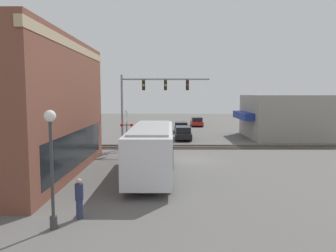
{
  "coord_description": "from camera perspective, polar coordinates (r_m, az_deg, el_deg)",
  "views": [
    {
      "loc": [
        -25.05,
        1.66,
        5.09
      ],
      "look_at": [
        3.38,
        1.84,
        2.31
      ],
      "focal_mm": 35.0,
      "sensor_mm": 36.0,
      "label": 1
    }
  ],
  "objects": [
    {
      "name": "ground_plane",
      "position": [
        25.61,
        4.09,
        -5.9
      ],
      "size": [
        120.0,
        120.0,
        0.0
      ],
      "primitive_type": "plane",
      "color": "#605E5B"
    },
    {
      "name": "brick_building",
      "position": [
        22.92,
        -26.51,
        2.95
      ],
      "size": [
        14.55,
        9.09,
        8.55
      ],
      "color": "brown",
      "rests_on": "ground"
    },
    {
      "name": "shop_building",
      "position": [
        40.71,
        19.59,
        1.6
      ],
      "size": [
        9.41,
        9.79,
        4.98
      ],
      "color": "gray",
      "rests_on": "ground"
    },
    {
      "name": "city_bus",
      "position": [
        20.51,
        -2.84,
        -3.91
      ],
      "size": [
        10.26,
        2.59,
        3.1
      ],
      "color": "silver",
      "rests_on": "ground"
    },
    {
      "name": "traffic_signal_gantry",
      "position": [
        29.93,
        -3.35,
        5.6
      ],
      "size": [
        0.42,
        8.05,
        6.84
      ],
      "color": "gray",
      "rests_on": "ground"
    },
    {
      "name": "crossing_signal",
      "position": [
        29.86,
        -7.21,
        0.16
      ],
      "size": [
        1.41,
        1.18,
        3.81
      ],
      "color": "gray",
      "rests_on": "ground"
    },
    {
      "name": "streetlamp",
      "position": [
        12.94,
        -19.65,
        -5.37
      ],
      "size": [
        0.44,
        0.44,
        4.51
      ],
      "color": "#38383A",
      "rests_on": "ground"
    },
    {
      "name": "rail_track_near",
      "position": [
        31.5,
        3.38,
        -3.68
      ],
      "size": [
        2.6,
        60.0,
        0.15
      ],
      "color": "#332D28",
      "rests_on": "ground"
    },
    {
      "name": "parked_car_black",
      "position": [
        36.83,
        2.63,
        -1.29
      ],
      "size": [
        4.64,
        1.82,
        1.48
      ],
      "color": "black",
      "rests_on": "ground"
    },
    {
      "name": "parked_car_grey",
      "position": [
        43.91,
        2.27,
        -0.22
      ],
      "size": [
        4.87,
        1.82,
        1.4
      ],
      "color": "slate",
      "rests_on": "ground"
    },
    {
      "name": "parked_car_red",
      "position": [
        52.45,
        5.02,
        0.72
      ],
      "size": [
        4.47,
        1.82,
        1.44
      ],
      "color": "#B21E19",
      "rests_on": "ground"
    },
    {
      "name": "pedestrian_by_lamp",
      "position": [
        14.14,
        -15.2,
        -12.05
      ],
      "size": [
        0.34,
        0.34,
        1.68
      ],
      "color": "#2D3351",
      "rests_on": "ground"
    }
  ]
}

